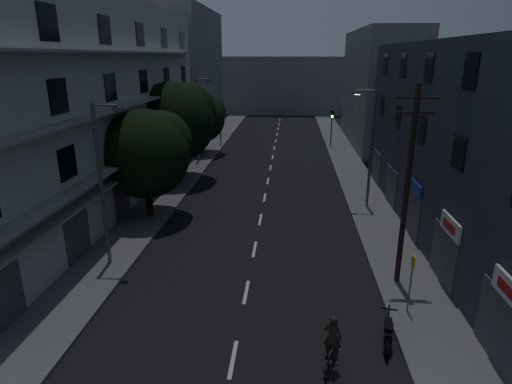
# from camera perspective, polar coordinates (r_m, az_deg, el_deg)

# --- Properties ---
(ground) EXTENTS (160.00, 160.00, 0.00)m
(ground) POSITION_cam_1_polar(r_m,az_deg,el_deg) (36.92, 1.64, 1.71)
(ground) COLOR black
(ground) RESTS_ON ground
(sidewalk_left) EXTENTS (3.00, 90.00, 0.15)m
(sidewalk_left) POSITION_cam_1_polar(r_m,az_deg,el_deg) (38.02, -9.73, 2.05)
(sidewalk_left) COLOR #565659
(sidewalk_left) RESTS_ON ground
(sidewalk_right) EXTENTS (3.00, 90.00, 0.15)m
(sidewalk_right) POSITION_cam_1_polar(r_m,az_deg,el_deg) (37.29, 13.23, 1.52)
(sidewalk_right) COLOR #565659
(sidewalk_right) RESTS_ON ground
(lane_markings) EXTENTS (0.15, 60.50, 0.01)m
(lane_markings) POSITION_cam_1_polar(r_m,az_deg,el_deg) (42.96, 2.09, 4.02)
(lane_markings) COLOR beige
(lane_markings) RESTS_ON ground
(building_left) EXTENTS (7.00, 36.00, 14.00)m
(building_left) POSITION_cam_1_polar(r_m,az_deg,el_deg) (31.77, -21.52, 10.75)
(building_left) COLOR #B7B7B2
(building_left) RESTS_ON ground
(building_right) EXTENTS (6.19, 28.00, 11.00)m
(building_right) POSITION_cam_1_polar(r_m,az_deg,el_deg) (26.88, 26.94, 5.74)
(building_right) COLOR #2D313D
(building_right) RESTS_ON ground
(building_far_left) EXTENTS (6.00, 20.00, 16.00)m
(building_far_left) POSITION_cam_1_polar(r_m,az_deg,el_deg) (60.09, -8.98, 15.46)
(building_far_left) COLOR slate
(building_far_left) RESTS_ON ground
(building_far_right) EXTENTS (6.00, 20.00, 13.00)m
(building_far_right) POSITION_cam_1_polar(r_m,az_deg,el_deg) (53.54, 16.03, 13.14)
(building_far_right) COLOR slate
(building_far_right) RESTS_ON ground
(building_far_end) EXTENTS (24.00, 8.00, 10.00)m
(building_far_end) POSITION_cam_1_polar(r_m,az_deg,el_deg) (80.62, 3.45, 14.04)
(building_far_end) COLOR slate
(building_far_end) RESTS_ON ground
(tree_near) EXTENTS (5.62, 5.62, 6.94)m
(tree_near) POSITION_cam_1_polar(r_m,az_deg,el_deg) (27.92, -14.41, 5.38)
(tree_near) COLOR black
(tree_near) RESTS_ON sidewalk_left
(tree_mid) EXTENTS (6.62, 6.62, 8.15)m
(tree_mid) POSITION_cam_1_polar(r_m,az_deg,el_deg) (36.14, -10.71, 9.56)
(tree_mid) COLOR black
(tree_mid) RESTS_ON sidewalk_left
(tree_far) EXTENTS (5.04, 5.04, 6.23)m
(tree_far) POSITION_cam_1_polar(r_m,az_deg,el_deg) (46.09, -7.27, 9.95)
(tree_far) COLOR black
(tree_far) RESTS_ON sidewalk_left
(traffic_signal_far_right) EXTENTS (0.28, 0.37, 4.10)m
(traffic_signal_far_right) POSITION_cam_1_polar(r_m,az_deg,el_deg) (50.37, 10.08, 9.39)
(traffic_signal_far_right) COLOR black
(traffic_signal_far_right) RESTS_ON sidewalk_right
(traffic_signal_far_left) EXTENTS (0.28, 0.37, 4.10)m
(traffic_signal_far_left) POSITION_cam_1_polar(r_m,az_deg,el_deg) (50.70, -4.79, 9.65)
(traffic_signal_far_left) COLOR black
(traffic_signal_far_left) RESTS_ON sidewalk_left
(street_lamp_left_near) EXTENTS (1.51, 0.25, 8.00)m
(street_lamp_left_near) POSITION_cam_1_polar(r_m,az_deg,el_deg) (21.77, -19.74, 1.75)
(street_lamp_left_near) COLOR slate
(street_lamp_left_near) RESTS_ON sidewalk_left
(street_lamp_right) EXTENTS (1.51, 0.25, 8.00)m
(street_lamp_right) POSITION_cam_1_polar(r_m,az_deg,el_deg) (29.75, 14.96, 6.29)
(street_lamp_right) COLOR #57585E
(street_lamp_right) RESTS_ON sidewalk_right
(street_lamp_left_far) EXTENTS (1.51, 0.25, 8.00)m
(street_lamp_left_far) POSITION_cam_1_polar(r_m,az_deg,el_deg) (42.70, -7.70, 10.06)
(street_lamp_left_far) COLOR #5A5E62
(street_lamp_left_far) RESTS_ON sidewalk_left
(utility_pole) EXTENTS (1.80, 0.24, 9.00)m
(utility_pole) POSITION_cam_1_polar(r_m,az_deg,el_deg) (19.71, 19.54, 0.98)
(utility_pole) COLOR black
(utility_pole) RESTS_ON sidewalk_right
(bus_stop_sign) EXTENTS (0.06, 0.35, 2.52)m
(bus_stop_sign) POSITION_cam_1_polar(r_m,az_deg,el_deg) (18.48, 20.05, -10.19)
(bus_stop_sign) COLOR #595B60
(bus_stop_sign) RESTS_ON sidewalk_right
(motorcycle) EXTENTS (0.70, 2.02, 1.31)m
(motorcycle) POSITION_cam_1_polar(r_m,az_deg,el_deg) (17.13, 17.14, -17.61)
(motorcycle) COLOR black
(motorcycle) RESTS_ON ground
(cyclist) EXTENTS (1.07, 1.76, 2.11)m
(cyclist) POSITION_cam_1_polar(r_m,az_deg,el_deg) (15.57, 10.06, -20.19)
(cyclist) COLOR black
(cyclist) RESTS_ON ground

